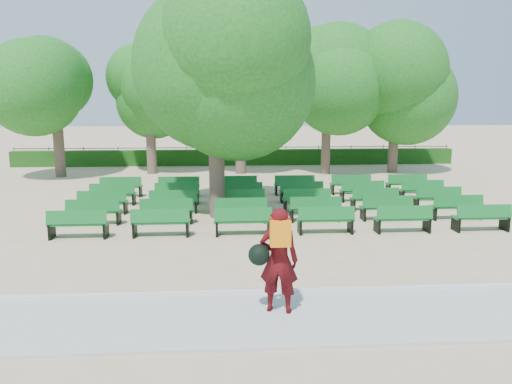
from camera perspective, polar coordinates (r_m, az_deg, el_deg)
ground at (r=16.00m, az=-0.80°, el=-3.24°), size 120.00×120.00×0.00m
paving at (r=8.98m, az=1.77°, el=-14.24°), size 30.00×2.20×0.06m
curb at (r=10.03m, az=1.12°, el=-11.40°), size 30.00×0.12×0.10m
hedge at (r=29.72m, az=-2.23°, el=3.99°), size 26.00×0.70×0.90m
fence at (r=30.17m, az=-2.24°, el=3.22°), size 26.00×0.10×1.02m
tree_line at (r=25.81m, az=-1.97°, el=2.00°), size 21.80×6.80×7.04m
bench_array at (r=17.27m, az=2.06°, el=-1.93°), size 1.66×0.62×1.02m
tree_among at (r=16.13m, az=-4.66°, el=13.54°), size 5.26×5.26×7.05m
person at (r=8.84m, az=2.44°, el=-7.62°), size 0.94×0.62×1.90m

